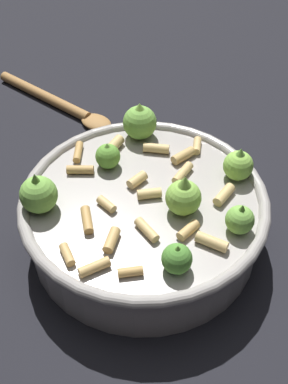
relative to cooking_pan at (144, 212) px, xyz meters
name	(u,v)px	position (x,y,z in m)	size (l,w,h in m)	color
ground_plane	(144,237)	(0.00, 0.00, -0.04)	(2.40, 2.40, 0.00)	black
cooking_pan	(144,212)	(0.00, 0.00, 0.00)	(0.28, 0.28, 0.12)	#9E9993
wooden_spoon	(59,104)	(-0.30, -0.05, -0.03)	(0.21, 0.15, 0.02)	#9E703D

